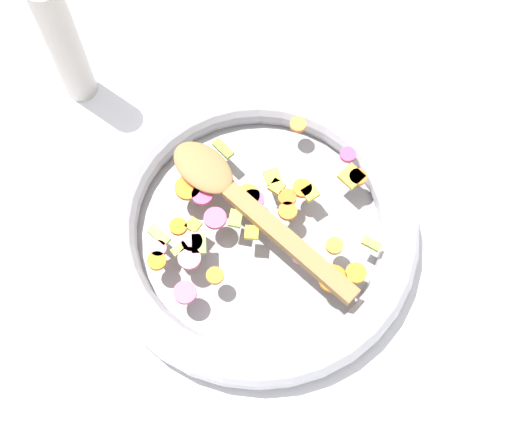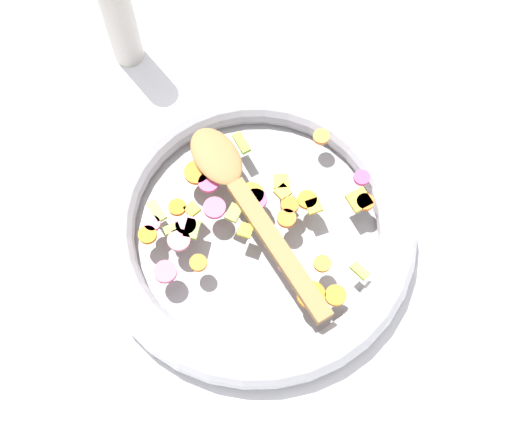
{
  "view_description": "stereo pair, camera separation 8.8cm",
  "coord_description": "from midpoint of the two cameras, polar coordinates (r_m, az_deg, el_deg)",
  "views": [
    {
      "loc": [
        0.0,
        -0.34,
        0.87
      ],
      "look_at": [
        0.0,
        0.0,
        0.05
      ],
      "focal_mm": 50.0,
      "sensor_mm": 36.0,
      "label": 1
    },
    {
      "loc": [
        0.09,
        -0.33,
        0.87
      ],
      "look_at": [
        0.0,
        0.0,
        0.05
      ],
      "focal_mm": 50.0,
      "sensor_mm": 36.0,
      "label": 2
    }
  ],
  "objects": [
    {
      "name": "pepper_mill",
      "position": [
        0.98,
        -17.94,
        13.19
      ],
      "size": [
        0.04,
        0.04,
        0.24
      ],
      "color": "#B2ADA3",
      "rests_on": "ground_plane"
    },
    {
      "name": "skillet",
      "position": [
        0.91,
        -2.76,
        -1.01
      ],
      "size": [
        0.41,
        0.41,
        0.05
      ],
      "color": "gray",
      "rests_on": "ground_plane"
    },
    {
      "name": "ground_plane",
      "position": [
        0.93,
        -2.7,
        -1.5
      ],
      "size": [
        4.0,
        4.0,
        0.0
      ],
      "primitive_type": "plane",
      "color": "silver"
    },
    {
      "name": "chopped_vegetables",
      "position": [
        0.88,
        -3.18,
        -0.48
      ],
      "size": [
        0.29,
        0.26,
        0.01
      ],
      "color": "orange",
      "rests_on": "skillet"
    },
    {
      "name": "wooden_spoon",
      "position": [
        0.88,
        -4.12,
        1.07
      ],
      "size": [
        0.24,
        0.23,
        0.01
      ],
      "color": "olive",
      "rests_on": "chopped_vegetables"
    }
  ]
}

